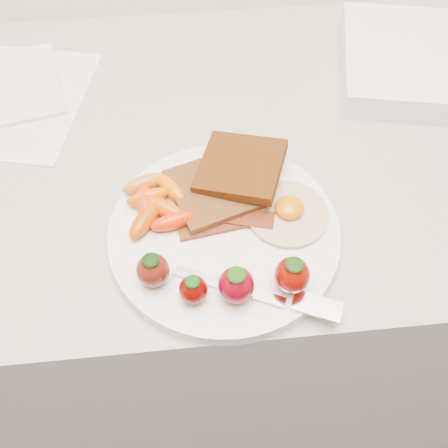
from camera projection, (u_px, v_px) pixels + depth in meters
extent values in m
cube|color=gray|center=(211.00, 288.00, 1.06)|extent=(2.00, 0.60, 0.90)
cylinder|color=white|center=(224.00, 233.00, 0.59)|extent=(0.27, 0.27, 0.02)
cube|color=black|center=(214.00, 190.00, 0.60)|extent=(0.12, 0.12, 0.01)
cube|color=#371708|center=(241.00, 167.00, 0.61)|extent=(0.13, 0.13, 0.02)
cylinder|color=beige|center=(287.00, 214.00, 0.59)|extent=(0.12, 0.12, 0.01)
ellipsoid|color=#D46C04|center=(289.00, 208.00, 0.58)|extent=(0.04, 0.04, 0.02)
cube|color=#3C0E0B|center=(220.00, 224.00, 0.58)|extent=(0.10, 0.04, 0.00)
cube|color=black|center=(233.00, 216.00, 0.58)|extent=(0.10, 0.05, 0.00)
cube|color=#48110B|center=(225.00, 209.00, 0.59)|extent=(0.10, 0.06, 0.00)
ellipsoid|color=#E95800|center=(148.00, 197.00, 0.59)|extent=(0.06, 0.03, 0.02)
ellipsoid|color=#D34C00|center=(161.00, 207.00, 0.58)|extent=(0.06, 0.05, 0.02)
ellipsoid|color=#B83F00|center=(146.00, 219.00, 0.57)|extent=(0.05, 0.06, 0.02)
ellipsoid|color=#E06700|center=(170.00, 188.00, 0.60)|extent=(0.05, 0.06, 0.02)
ellipsoid|color=#C56816|center=(144.00, 183.00, 0.60)|extent=(0.06, 0.04, 0.02)
ellipsoid|color=red|center=(174.00, 221.00, 0.57)|extent=(0.06, 0.03, 0.02)
ellipsoid|color=#BD320E|center=(144.00, 201.00, 0.59)|extent=(0.03, 0.06, 0.02)
ellipsoid|color=#58140B|center=(153.00, 270.00, 0.52)|extent=(0.04, 0.04, 0.04)
ellipsoid|color=black|center=(151.00, 260.00, 0.51)|extent=(0.02, 0.02, 0.01)
ellipsoid|color=#590200|center=(193.00, 290.00, 0.51)|extent=(0.03, 0.03, 0.03)
ellipsoid|color=#084309|center=(192.00, 282.00, 0.50)|extent=(0.02, 0.02, 0.01)
ellipsoid|color=#6E000D|center=(236.00, 285.00, 0.51)|extent=(0.04, 0.04, 0.04)
ellipsoid|color=#164208|center=(237.00, 275.00, 0.49)|extent=(0.02, 0.02, 0.01)
ellipsoid|color=#780600|center=(292.00, 275.00, 0.52)|extent=(0.04, 0.04, 0.04)
ellipsoid|color=black|center=(294.00, 265.00, 0.50)|extent=(0.02, 0.02, 0.01)
cube|color=silver|center=(229.00, 286.00, 0.53)|extent=(0.12, 0.06, 0.00)
cube|color=silver|center=(317.00, 306.00, 0.52)|extent=(0.06, 0.04, 0.00)
cube|color=silver|center=(21.00, 100.00, 0.73)|extent=(0.23, 0.27, 0.00)
cube|color=silver|center=(20.00, 84.00, 0.74)|extent=(0.15, 0.19, 0.01)
cube|color=white|center=(439.00, 63.00, 0.75)|extent=(0.33, 0.28, 0.04)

